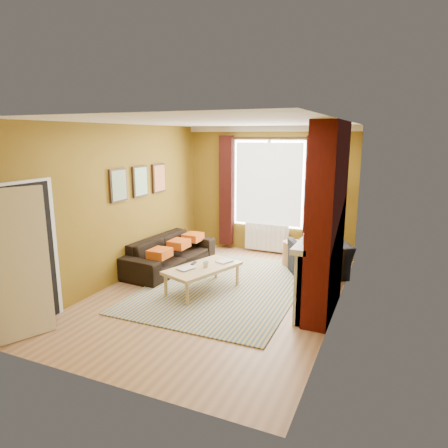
{
  "coord_description": "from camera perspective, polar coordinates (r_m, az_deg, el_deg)",
  "views": [
    {
      "loc": [
        2.61,
        -5.73,
        2.6
      ],
      "look_at": [
        0.0,
        0.25,
        1.15
      ],
      "focal_mm": 32.0,
      "sensor_mm": 36.0,
      "label": 1
    }
  ],
  "objects": [
    {
      "name": "ground",
      "position": [
        6.81,
        -0.85,
        -9.91
      ],
      "size": [
        5.5,
        5.5,
        0.0
      ],
      "primitive_type": "plane",
      "color": "#8C623F",
      "rests_on": "ground"
    },
    {
      "name": "room_walls",
      "position": [
        6.45,
        5.23,
        1.57
      ],
      "size": [
        3.82,
        5.54,
        2.83
      ],
      "color": "brown",
      "rests_on": "ground"
    },
    {
      "name": "striped_rug",
      "position": [
        7.1,
        0.06,
        -8.86
      ],
      "size": [
        2.59,
        3.56,
        0.02
      ],
      "rotation": [
        0.0,
        0.0,
        0.01
      ],
      "color": "#2E5280",
      "rests_on": "ground"
    },
    {
      "name": "sofa",
      "position": [
        8.02,
        -7.72,
        -4.13
      ],
      "size": [
        1.02,
        2.22,
        0.63
      ],
      "primitive_type": "imported",
      "rotation": [
        0.0,
        0.0,
        1.49
      ],
      "color": "black",
      "rests_on": "ground"
    },
    {
      "name": "armchair",
      "position": [
        7.71,
        13.44,
        -4.94
      ],
      "size": [
        1.33,
        1.28,
        0.66
      ],
      "primitive_type": "imported",
      "rotation": [
        0.0,
        0.0,
        3.65
      ],
      "color": "black",
      "rests_on": "ground"
    },
    {
      "name": "coffee_table",
      "position": [
        6.79,
        -3.05,
        -6.46
      ],
      "size": [
        1.06,
        1.46,
        0.44
      ],
      "rotation": [
        0.0,
        0.0,
        -0.34
      ],
      "color": "tan",
      "rests_on": "ground"
    },
    {
      "name": "wicker_stool",
      "position": [
        8.26,
        9.75,
        -4.17
      ],
      "size": [
        0.51,
        0.51,
        0.5
      ],
      "rotation": [
        0.0,
        0.0,
        0.32
      ],
      "color": "#A27346",
      "rests_on": "ground"
    },
    {
      "name": "floor_lamp",
      "position": [
        8.29,
        15.99,
        3.29
      ],
      "size": [
        0.3,
        0.3,
        1.69
      ],
      "rotation": [
        0.0,
        0.0,
        0.21
      ],
      "color": "black",
      "rests_on": "ground"
    },
    {
      "name": "book_a",
      "position": [
        6.74,
        -6.01,
        -6.12
      ],
      "size": [
        0.29,
        0.34,
        0.03
      ],
      "primitive_type": "imported",
      "rotation": [
        0.0,
        0.0,
        -0.36
      ],
      "color": "#999999",
      "rests_on": "coffee_table"
    },
    {
      "name": "book_b",
      "position": [
        7.09,
        -0.48,
        -5.13
      ],
      "size": [
        0.3,
        0.34,
        0.02
      ],
      "primitive_type": "imported",
      "rotation": [
        0.0,
        0.0,
        -0.39
      ],
      "color": "#999999",
      "rests_on": "coffee_table"
    },
    {
      "name": "mug",
      "position": [
        6.73,
        -2.63,
        -5.77
      ],
      "size": [
        0.11,
        0.11,
        0.1
      ],
      "primitive_type": "imported",
      "rotation": [
        0.0,
        0.0,
        0.04
      ],
      "color": "#999999",
      "rests_on": "coffee_table"
    },
    {
      "name": "tv_remote",
      "position": [
        6.92,
        -4.35,
        -5.61
      ],
      "size": [
        0.06,
        0.17,
        0.02
      ],
      "rotation": [
        0.0,
        0.0,
        0.08
      ],
      "color": "#272729",
      "rests_on": "coffee_table"
    }
  ]
}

